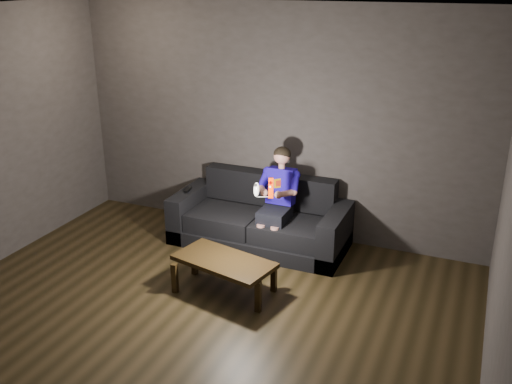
% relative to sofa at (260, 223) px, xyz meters
% --- Properties ---
extents(floor, '(5.00, 5.00, 0.00)m').
position_rel_sofa_xyz_m(floor, '(0.01, -2.06, -0.25)').
color(floor, black).
rests_on(floor, ground).
extents(back_wall, '(5.00, 0.04, 2.70)m').
position_rel_sofa_xyz_m(back_wall, '(0.01, 0.44, 1.10)').
color(back_wall, '#393331').
rests_on(back_wall, ground).
extents(right_wall, '(0.04, 5.00, 2.70)m').
position_rel_sofa_xyz_m(right_wall, '(2.51, -2.06, 1.10)').
color(right_wall, '#393331').
rests_on(right_wall, ground).
extents(ceiling, '(5.00, 5.00, 0.02)m').
position_rel_sofa_xyz_m(ceiling, '(0.01, -2.06, 2.45)').
color(ceiling, white).
rests_on(ceiling, back_wall).
extents(sofa, '(2.01, 0.87, 0.78)m').
position_rel_sofa_xyz_m(sofa, '(0.00, 0.00, 0.00)').
color(sofa, black).
rests_on(sofa, floor).
extents(child, '(0.46, 0.56, 1.13)m').
position_rel_sofa_xyz_m(child, '(0.23, -0.05, 0.43)').
color(child, black).
rests_on(child, sofa).
extents(wii_remote_red, '(0.07, 0.09, 0.22)m').
position_rel_sofa_xyz_m(wii_remote_red, '(0.31, -0.48, 0.66)').
color(wii_remote_red, '#EA3100').
rests_on(wii_remote_red, child).
extents(nunchuk_white, '(0.08, 0.11, 0.16)m').
position_rel_sofa_xyz_m(nunchuk_white, '(0.15, -0.48, 0.61)').
color(nunchuk_white, white).
rests_on(nunchuk_white, child).
extents(wii_remote_black, '(0.07, 0.17, 0.03)m').
position_rel_sofa_xyz_m(wii_remote_black, '(-0.90, -0.07, 0.31)').
color(wii_remote_black, black).
rests_on(wii_remote_black, sofa).
extents(coffee_table, '(1.07, 0.69, 0.36)m').
position_rel_sofa_xyz_m(coffee_table, '(0.09, -1.15, 0.06)').
color(coffee_table, black).
rests_on(coffee_table, floor).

